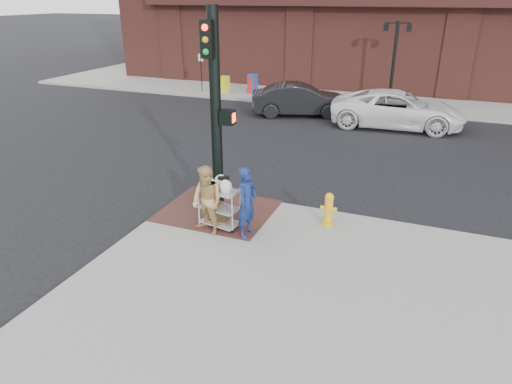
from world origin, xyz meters
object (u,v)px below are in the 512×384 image
at_px(traffic_signal_pole, 216,111).
at_px(woman_blue, 247,202).
at_px(sedan_dark, 300,100).
at_px(minivan_white, 397,109).
at_px(lamp_post, 395,53).
at_px(pedestrian_tan, 207,201).
at_px(fire_hydrant, 329,209).
at_px(utility_cart, 219,204).

height_order(traffic_signal_pole, woman_blue, traffic_signal_pole).
height_order(sedan_dark, minivan_white, minivan_white).
xyz_separation_m(lamp_post, pedestrian_tan, (-2.28, -16.25, -1.64)).
bearing_deg(pedestrian_tan, traffic_signal_pole, 123.54).
relative_size(woman_blue, fire_hydrant, 1.98).
relative_size(pedestrian_tan, utility_cart, 1.27).
bearing_deg(woman_blue, lamp_post, 1.90).
xyz_separation_m(traffic_signal_pole, sedan_dark, (-1.25, 11.35, -2.08)).
xyz_separation_m(lamp_post, sedan_dark, (-3.72, -3.88, -1.86)).
relative_size(woman_blue, utility_cart, 1.29).
xyz_separation_m(lamp_post, minivan_white, (0.79, -4.34, -1.84)).
bearing_deg(utility_cart, traffic_signal_pole, 116.67).
bearing_deg(pedestrian_tan, lamp_post, 104.66).
height_order(woman_blue, fire_hydrant, woman_blue).
relative_size(lamp_post, sedan_dark, 0.87).
distance_m(pedestrian_tan, fire_hydrant, 2.94).
xyz_separation_m(woman_blue, fire_hydrant, (1.64, 1.18, -0.41)).
relative_size(lamp_post, traffic_signal_pole, 0.80).
distance_m(lamp_post, woman_blue, 16.15).
bearing_deg(lamp_post, fire_hydrant, -88.98).
bearing_deg(sedan_dark, traffic_signal_pole, 166.07).
height_order(lamp_post, pedestrian_tan, lamp_post).
distance_m(pedestrian_tan, sedan_dark, 12.45).
distance_m(sedan_dark, fire_hydrant, 11.66).
relative_size(woman_blue, sedan_dark, 0.37).
distance_m(woman_blue, fire_hydrant, 2.06).
xyz_separation_m(woman_blue, utility_cart, (-0.78, 0.15, -0.25)).
distance_m(lamp_post, minivan_white, 4.78).
bearing_deg(sedan_dark, utility_cart, 167.23).
bearing_deg(minivan_white, traffic_signal_pole, 159.61).
relative_size(lamp_post, pedestrian_tan, 2.42).
bearing_deg(lamp_post, utility_cart, -97.76).
xyz_separation_m(traffic_signal_pole, minivan_white, (3.27, 10.89, -2.05)).
bearing_deg(pedestrian_tan, fire_hydrant, 51.77).
relative_size(pedestrian_tan, minivan_white, 0.29).
distance_m(woman_blue, pedestrian_tan, 0.93).
relative_size(pedestrian_tan, fire_hydrant, 1.94).
bearing_deg(fire_hydrant, woman_blue, -144.40).
distance_m(sedan_dark, utility_cart, 12.08).
height_order(woman_blue, pedestrian_tan, woman_blue).
height_order(traffic_signal_pole, fire_hydrant, traffic_signal_pole).
bearing_deg(traffic_signal_pole, lamp_post, 80.76).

